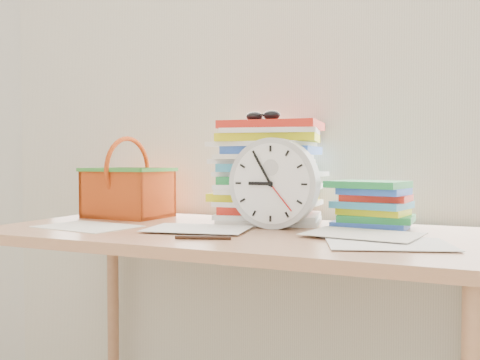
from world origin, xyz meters
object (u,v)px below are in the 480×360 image
at_px(basket, 128,178).
at_px(book_stack, 373,204).
at_px(clock, 274,183).
at_px(desk, 231,255).
at_px(paper_stack, 268,172).

bearing_deg(basket, book_stack, 5.67).
bearing_deg(clock, desk, -145.63).
relative_size(paper_stack, basket, 1.22).
bearing_deg(basket, desk, -16.00).
relative_size(clock, book_stack, 1.11).
distance_m(paper_stack, book_stack, 0.35).
height_order(paper_stack, basket, paper_stack).
xyz_separation_m(paper_stack, clock, (0.07, -0.15, -0.03)).
xyz_separation_m(clock, basket, (-0.58, 0.09, 0.01)).
xyz_separation_m(book_stack, basket, (-0.85, -0.04, 0.07)).
bearing_deg(desk, paper_stack, 81.60).
distance_m(clock, basket, 0.59).
relative_size(book_stack, basket, 0.86).
bearing_deg(paper_stack, desk, -98.40).
height_order(clock, book_stack, clock).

